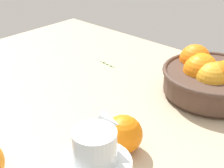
% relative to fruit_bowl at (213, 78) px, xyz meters
% --- Properties ---
extents(ground_plane, '(1.39, 0.88, 0.03)m').
position_rel_fruit_bowl_xyz_m(ground_plane, '(-0.11, -0.22, -0.07)').
color(ground_plane, tan).
extents(fruit_bowl, '(0.27, 0.27, 0.11)m').
position_rel_fruit_bowl_xyz_m(fruit_bowl, '(0.00, 0.00, 0.00)').
color(fruit_bowl, '#473328').
rests_on(fruit_bowl, ground_plane).
extents(loose_orange_2, '(0.08, 0.08, 0.08)m').
position_rel_fruit_bowl_xyz_m(loose_orange_2, '(-0.02, -0.34, -0.01)').
color(loose_orange_2, orange).
rests_on(loose_orange_2, ground_plane).
extents(herb_sprig_0, '(0.07, 0.01, 0.01)m').
position_rel_fruit_bowl_xyz_m(herb_sprig_0, '(-0.34, -0.04, -0.05)').
color(herb_sprig_0, '#4F7E46').
rests_on(herb_sprig_0, ground_plane).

